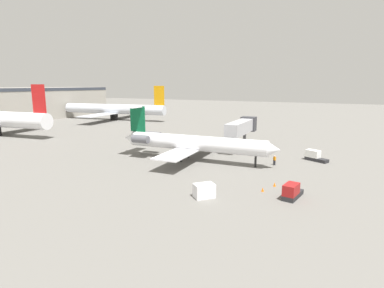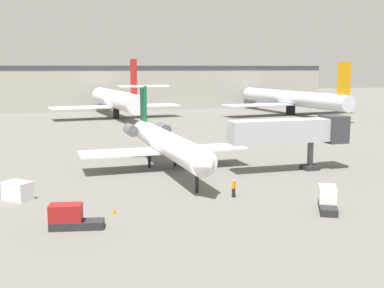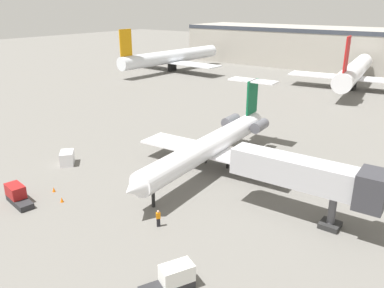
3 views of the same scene
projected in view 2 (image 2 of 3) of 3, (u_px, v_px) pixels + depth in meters
ground_plane at (177, 178)px, 53.43m from camera, size 400.00×400.00×0.10m
regional_jet at (164, 141)px, 57.74m from camera, size 20.09×30.06×9.49m
jet_bridge at (296, 131)px, 56.51m from camera, size 14.39×3.42×6.34m
ground_crew_marshaller at (234, 188)px, 45.37m from camera, size 0.45×0.47×1.69m
baggage_tug_lead at (328, 200)px, 41.54m from camera, size 3.01×4.21×1.90m
baggage_tug_trailing at (71, 218)px, 36.52m from camera, size 4.17×2.01×1.90m
cargo_container_uld at (18, 191)px, 44.45m from camera, size 2.89×2.83×1.71m
traffic_cone_near at (115, 211)px, 40.19m from camera, size 0.36×0.36×0.55m
traffic_cone_mid at (80, 210)px, 40.38m from camera, size 0.36×0.36×0.55m
terminal_building at (104, 87)px, 143.14m from camera, size 126.98×22.77×12.34m
parked_airliner_west_mid at (116, 100)px, 114.30m from camera, size 30.70×36.16×13.57m
parked_airliner_centre at (291, 99)px, 122.56m from camera, size 36.59×43.08×13.09m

